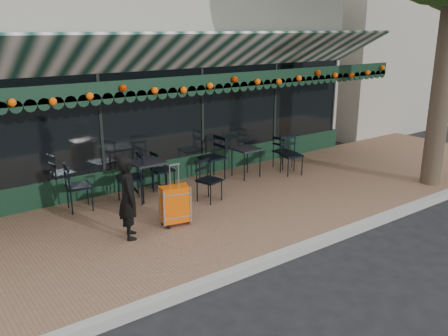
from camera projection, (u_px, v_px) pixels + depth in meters
ground at (272, 261)px, 7.26m from camera, size 80.00×80.00×0.00m
sidewalk at (200, 216)px, 8.78m from camera, size 18.00×4.00×0.15m
curb at (275, 258)px, 7.18m from camera, size 18.00×0.16×0.15m
restaurant_building at (78, 73)px, 12.66m from camera, size 12.00×9.60×4.50m
neighbor_building_right at (375, 53)px, 20.15m from camera, size 12.00×8.00×4.80m
woman at (129, 197)px, 7.55m from camera, size 0.48×0.58×1.37m
suitcase at (175, 205)px, 8.13m from camera, size 0.52×0.36×1.08m
cafe_table_a at (246, 151)px, 10.71m from camera, size 0.55×0.55×0.67m
cafe_table_b at (147, 165)px, 9.29m from camera, size 0.63×0.63×0.78m
chair_a_left at (212, 158)px, 10.56m from camera, size 0.50×0.50×0.98m
chair_a_right at (283, 152)px, 11.50m from camera, size 0.42×0.42×0.79m
chair_a_front at (292, 156)px, 10.95m from camera, size 0.55×0.55×0.89m
chair_b_left at (130, 178)px, 9.16m from camera, size 0.58×0.58×0.97m
chair_b_right at (163, 170)px, 9.91m from camera, size 0.43×0.43×0.84m
chair_b_front at (209, 181)px, 9.24m from camera, size 0.51×0.51×0.83m
chair_solo at (79, 187)px, 8.78m from camera, size 0.51×0.51×0.91m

